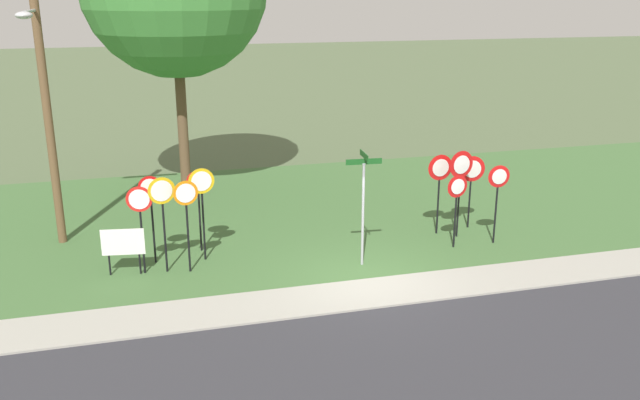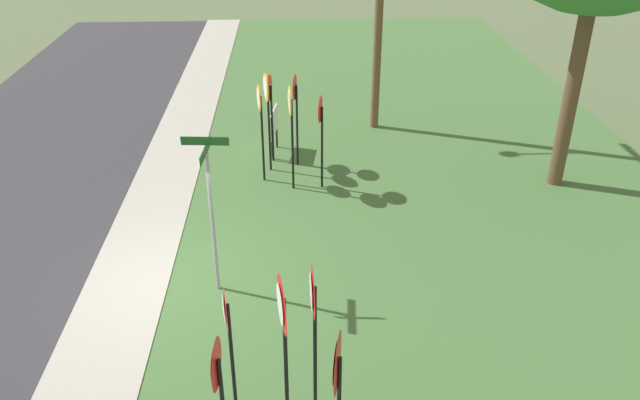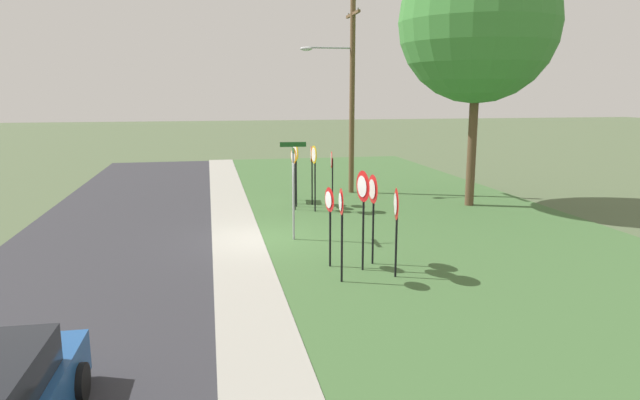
{
  "view_description": "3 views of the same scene",
  "coord_description": "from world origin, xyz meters",
  "px_view_note": "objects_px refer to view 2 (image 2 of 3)",
  "views": [
    {
      "loc": [
        -5.31,
        -15.06,
        7.14
      ],
      "look_at": [
        -0.53,
        2.55,
        1.45
      ],
      "focal_mm": 37.88,
      "sensor_mm": 36.0,
      "label": 1
    },
    {
      "loc": [
        10.13,
        2.44,
        7.32
      ],
      "look_at": [
        -1.16,
        2.97,
        1.14
      ],
      "focal_mm": 35.73,
      "sensor_mm": 36.0,
      "label": 2
    },
    {
      "loc": [
        17.25,
        -1.59,
        4.64
      ],
      "look_at": [
        0.62,
        1.75,
        1.37
      ],
      "focal_mm": 31.17,
      "sensor_mm": 36.0,
      "label": 3
    }
  ],
  "objects_px": {
    "yield_sign_center": "(312,305)",
    "street_name_post": "(211,203)",
    "yield_sign_far_left": "(218,382)",
    "notice_board": "(274,125)",
    "stop_sign_far_left": "(321,123)",
    "stop_sign_far_center": "(296,102)",
    "stop_sign_center_tall": "(291,116)",
    "yield_sign_far_right": "(337,374)",
    "stop_sign_near_left": "(267,101)",
    "stop_sign_near_right": "(260,113)",
    "yield_sign_near_left": "(226,322)",
    "stop_sign_far_right": "(270,100)",
    "yield_sign_near_right": "(282,320)"
  },
  "relations": [
    {
      "from": "yield_sign_center",
      "to": "stop_sign_near_right",
      "type": "bearing_deg",
      "value": -174.68
    },
    {
      "from": "stop_sign_far_left",
      "to": "yield_sign_center",
      "type": "height_order",
      "value": "yield_sign_center"
    },
    {
      "from": "stop_sign_near_left",
      "to": "notice_board",
      "type": "height_order",
      "value": "stop_sign_near_left"
    },
    {
      "from": "stop_sign_far_center",
      "to": "yield_sign_far_right",
      "type": "xyz_separation_m",
      "value": [
        9.55,
        0.37,
        -0.05
      ]
    },
    {
      "from": "street_name_post",
      "to": "notice_board",
      "type": "distance_m",
      "value": 6.34
    },
    {
      "from": "stop_sign_far_center",
      "to": "stop_sign_far_right",
      "type": "bearing_deg",
      "value": -106.26
    },
    {
      "from": "stop_sign_far_center",
      "to": "stop_sign_center_tall",
      "type": "distance_m",
      "value": 1.34
    },
    {
      "from": "yield_sign_far_right",
      "to": "notice_board",
      "type": "relative_size",
      "value": 1.83
    },
    {
      "from": "stop_sign_near_right",
      "to": "yield_sign_center",
      "type": "relative_size",
      "value": 1.01
    },
    {
      "from": "stop_sign_near_right",
      "to": "stop_sign_center_tall",
      "type": "distance_m",
      "value": 0.87
    },
    {
      "from": "yield_sign_near_right",
      "to": "notice_board",
      "type": "height_order",
      "value": "yield_sign_near_right"
    },
    {
      "from": "stop_sign_near_right",
      "to": "street_name_post",
      "type": "bearing_deg",
      "value": -18.37
    },
    {
      "from": "stop_sign_near_right",
      "to": "yield_sign_far_left",
      "type": "bearing_deg",
      "value": -10.73
    },
    {
      "from": "yield_sign_far_left",
      "to": "notice_board",
      "type": "distance_m",
      "value": 10.48
    },
    {
      "from": "stop_sign_near_left",
      "to": "yield_sign_far_right",
      "type": "xyz_separation_m",
      "value": [
        9.28,
        1.08,
        -0.17
      ]
    },
    {
      "from": "yield_sign_center",
      "to": "street_name_post",
      "type": "relative_size",
      "value": 0.79
    },
    {
      "from": "stop_sign_far_right",
      "to": "yield_sign_near_right",
      "type": "xyz_separation_m",
      "value": [
        9.13,
        0.36,
        0.29
      ]
    },
    {
      "from": "yield_sign_near_left",
      "to": "stop_sign_far_center",
      "type": "bearing_deg",
      "value": 163.46
    },
    {
      "from": "street_name_post",
      "to": "yield_sign_near_right",
      "type": "bearing_deg",
      "value": 24.82
    },
    {
      "from": "yield_sign_near_left",
      "to": "yield_sign_center",
      "type": "bearing_deg",
      "value": 80.32
    },
    {
      "from": "stop_sign_near_right",
      "to": "yield_sign_far_right",
      "type": "bearing_deg",
      "value": -1.39
    },
    {
      "from": "yield_sign_center",
      "to": "notice_board",
      "type": "bearing_deg",
      "value": -177.67
    },
    {
      "from": "stop_sign_center_tall",
      "to": "street_name_post",
      "type": "bearing_deg",
      "value": -24.58
    },
    {
      "from": "stop_sign_far_right",
      "to": "yield_sign_far_left",
      "type": "relative_size",
      "value": 1.01
    },
    {
      "from": "yield_sign_far_left",
      "to": "stop_sign_near_right",
      "type": "bearing_deg",
      "value": -177.15
    },
    {
      "from": "yield_sign_near_left",
      "to": "yield_sign_far_left",
      "type": "distance_m",
      "value": 1.29
    },
    {
      "from": "yield_sign_center",
      "to": "stop_sign_far_center",
      "type": "bearing_deg",
      "value": 178.71
    },
    {
      "from": "notice_board",
      "to": "street_name_post",
      "type": "bearing_deg",
      "value": -0.54
    },
    {
      "from": "notice_board",
      "to": "yield_sign_near_right",
      "type": "bearing_deg",
      "value": 10.26
    },
    {
      "from": "stop_sign_near_left",
      "to": "stop_sign_near_right",
      "type": "height_order",
      "value": "stop_sign_near_left"
    },
    {
      "from": "stop_sign_near_right",
      "to": "notice_board",
      "type": "xyz_separation_m",
      "value": [
        -1.65,
        0.27,
        -0.95
      ]
    },
    {
      "from": "stop_sign_near_left",
      "to": "stop_sign_far_right",
      "type": "height_order",
      "value": "stop_sign_near_left"
    },
    {
      "from": "yield_sign_near_right",
      "to": "stop_sign_far_center",
      "type": "bearing_deg",
      "value": 169.09
    },
    {
      "from": "stop_sign_far_left",
      "to": "yield_sign_near_right",
      "type": "bearing_deg",
      "value": 3.56
    },
    {
      "from": "stop_sign_near_right",
      "to": "yield_sign_far_left",
      "type": "distance_m",
      "value": 8.79
    },
    {
      "from": "yield_sign_far_left",
      "to": "notice_board",
      "type": "xyz_separation_m",
      "value": [
        -10.43,
        0.47,
        -0.9
      ]
    },
    {
      "from": "yield_sign_near_left",
      "to": "stop_sign_far_right",
      "type": "bearing_deg",
      "value": 167.98
    },
    {
      "from": "notice_board",
      "to": "stop_sign_center_tall",
      "type": "bearing_deg",
      "value": 20.73
    },
    {
      "from": "stop_sign_far_right",
      "to": "stop_sign_far_left",
      "type": "bearing_deg",
      "value": 47.08
    },
    {
      "from": "stop_sign_far_left",
      "to": "yield_sign_center",
      "type": "distance_m",
      "value": 7.09
    },
    {
      "from": "yield_sign_far_left",
      "to": "yield_sign_far_right",
      "type": "xyz_separation_m",
      "value": [
        -0.1,
        1.43,
        -0.03
      ]
    },
    {
      "from": "stop_sign_near_right",
      "to": "stop_sign_far_center",
      "type": "bearing_deg",
      "value": 125.46
    },
    {
      "from": "stop_sign_far_left",
      "to": "yield_sign_far_right",
      "type": "bearing_deg",
      "value": 8.71
    },
    {
      "from": "yield_sign_near_left",
      "to": "yield_sign_near_right",
      "type": "relative_size",
      "value": 0.82
    },
    {
      "from": "yield_sign_near_left",
      "to": "street_name_post",
      "type": "bearing_deg",
      "value": -179.64
    },
    {
      "from": "yield_sign_far_left",
      "to": "stop_sign_center_tall",
      "type": "bearing_deg",
      "value": 177.77
    },
    {
      "from": "stop_sign_near_left",
      "to": "yield_sign_near_right",
      "type": "xyz_separation_m",
      "value": [
        8.57,
        0.42,
        0.12
      ]
    },
    {
      "from": "stop_sign_far_left",
      "to": "stop_sign_center_tall",
      "type": "bearing_deg",
      "value": -77.01
    },
    {
      "from": "yield_sign_far_left",
      "to": "yield_sign_far_right",
      "type": "height_order",
      "value": "yield_sign_far_left"
    },
    {
      "from": "stop_sign_near_left",
      "to": "yield_sign_far_right",
      "type": "bearing_deg",
      "value": -4.52
    }
  ]
}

